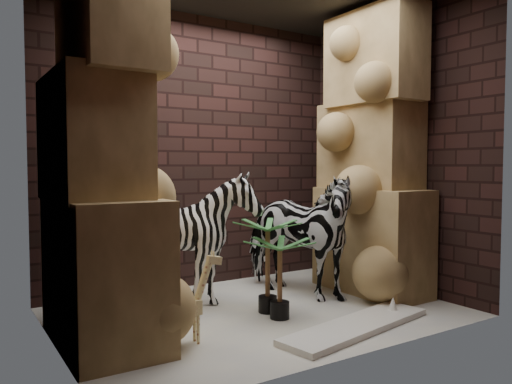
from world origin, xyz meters
TOP-DOWN VIEW (x-y plane):
  - floor at (0.00, 0.00)m, footprint 3.50×3.50m
  - wall_back at (0.00, 1.25)m, footprint 3.50×0.00m
  - wall_front at (0.00, -1.25)m, footprint 3.50×0.00m
  - wall_left at (-1.75, 0.00)m, footprint 0.00×3.00m
  - wall_right at (1.75, 0.00)m, footprint 0.00×3.00m
  - rock_pillar_left at (-1.40, 0.00)m, footprint 0.68×1.30m
  - rock_pillar_right at (1.42, 0.00)m, footprint 0.58×1.25m
  - zebra_right at (0.61, 0.27)m, footprint 1.00×1.39m
  - zebra_left at (-0.41, 0.56)m, footprint 1.23×1.44m
  - giraffe_toy at (-0.91, -0.40)m, footprint 0.37×0.14m
  - palm_front at (0.07, -0.04)m, footprint 0.36×0.36m
  - palm_back at (0.05, -0.25)m, footprint 0.36×0.36m
  - surfboard at (0.42, -0.83)m, footprint 1.60×0.66m

SIDE VIEW (x-z plane):
  - floor at x=0.00m, z-range 0.00..0.00m
  - surfboard at x=0.42m, z-range 0.00..0.05m
  - giraffe_toy at x=-0.91m, z-range 0.00..0.71m
  - palm_back at x=0.05m, z-range 0.00..0.71m
  - palm_front at x=0.07m, z-range 0.00..0.86m
  - zebra_left at x=-0.41m, z-range 0.00..1.17m
  - zebra_right at x=0.61m, z-range 0.00..1.49m
  - wall_back at x=0.00m, z-range -0.25..3.25m
  - wall_front at x=0.00m, z-range -0.25..3.25m
  - wall_left at x=-1.75m, z-range 0.00..3.00m
  - wall_right at x=1.75m, z-range 0.00..3.00m
  - rock_pillar_left at x=-1.40m, z-range 0.00..3.00m
  - rock_pillar_right at x=1.42m, z-range 0.00..3.00m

